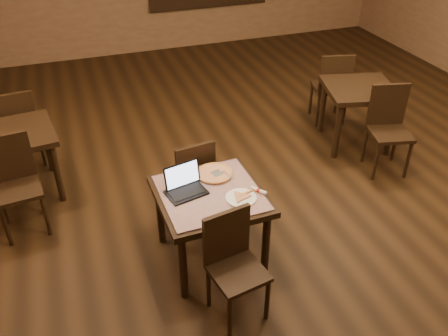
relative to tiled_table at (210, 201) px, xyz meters
name	(u,v)px	position (x,y,z in m)	size (l,w,h in m)	color
ground	(300,184)	(1.35, 0.79, -0.66)	(10.00, 10.00, 0.00)	black
tiled_table	(210,201)	(0.00, 0.00, 0.00)	(0.94, 0.94, 0.76)	black
chair_main_near	(233,259)	(-0.01, -0.62, -0.13)	(0.47, 0.47, 0.95)	black
chair_main_far	(192,176)	(0.01, 0.62, -0.13)	(0.45, 0.45, 0.94)	black
laptop	(184,184)	(-0.20, 0.10, 0.16)	(0.38, 0.33, 0.23)	black
plate	(241,198)	(0.22, -0.18, 0.11)	(0.27, 0.27, 0.01)	white
pizza_slice	(241,197)	(0.22, -0.18, 0.13)	(0.18, 0.18, 0.02)	beige
pizza_pan	(214,174)	(0.12, 0.24, 0.11)	(0.36, 0.36, 0.01)	silver
pizza_whole	(214,173)	(0.12, 0.24, 0.12)	(0.34, 0.34, 0.02)	beige
spatula	(217,173)	(0.14, 0.22, 0.13)	(0.09, 0.22, 0.01)	silver
napkin_roll	(259,190)	(0.40, -0.14, 0.12)	(0.12, 0.14, 0.04)	white
other_table_a	(359,97)	(2.44, 1.42, 0.00)	(1.03, 1.03, 0.80)	black
other_table_a_chair_near	(388,124)	(2.46, 0.82, -0.08)	(0.54, 0.54, 1.03)	black
other_table_a_chair_far	(332,84)	(2.42, 2.03, -0.08)	(0.54, 0.54, 1.03)	black
other_table_b	(15,143)	(-1.65, 1.68, -0.02)	(0.92, 0.92, 0.78)	black
other_table_b_chair_near	(15,179)	(-1.66, 1.09, -0.09)	(0.48, 0.48, 1.00)	black
other_table_b_chair_far	(18,125)	(-1.64, 2.27, -0.09)	(0.48, 0.48, 1.00)	black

